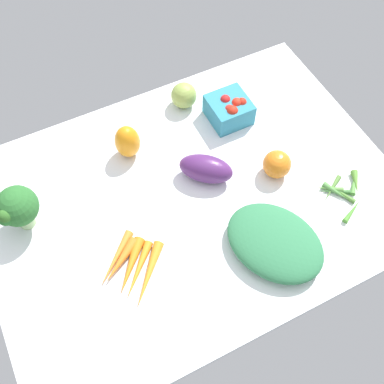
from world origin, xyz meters
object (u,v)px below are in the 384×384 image
(leafy_greens_clump, at_px, (275,242))
(okra_pile, at_px, (342,191))
(broccoli_head, at_px, (16,207))
(heirloom_tomato_orange, at_px, (277,164))
(carrot_bunch, at_px, (131,266))
(bell_pepper_orange, at_px, (127,142))
(berry_basket, at_px, (229,109))
(eggplant, at_px, (206,169))
(heirloom_tomato_green, at_px, (184,95))

(leafy_greens_clump, height_order, okra_pile, leafy_greens_clump)
(broccoli_head, xyz_separation_m, leafy_greens_clump, (-0.51, 0.32, -0.05))
(heirloom_tomato_orange, distance_m, carrot_bunch, 0.45)
(heirloom_tomato_orange, bearing_deg, broccoli_head, -12.80)
(bell_pepper_orange, height_order, leafy_greens_clump, bell_pepper_orange)
(okra_pile, bearing_deg, carrot_bunch, -4.87)
(bell_pepper_orange, relative_size, berry_basket, 0.93)
(heirloom_tomato_orange, xyz_separation_m, berry_basket, (0.02, -0.22, 0.00))
(heirloom_tomato_orange, relative_size, okra_pile, 0.56)
(leafy_greens_clump, bearing_deg, eggplant, -78.62)
(heirloom_tomato_green, xyz_separation_m, okra_pile, (-0.23, 0.45, -0.03))
(heirloom_tomato_orange, relative_size, broccoli_head, 0.55)
(bell_pepper_orange, height_order, heirloom_tomato_green, bell_pepper_orange)
(broccoli_head, height_order, eggplant, broccoli_head)
(bell_pepper_orange, distance_m, leafy_greens_clump, 0.46)
(heirloom_tomato_green, distance_m, carrot_bunch, 0.52)
(bell_pepper_orange, relative_size, carrot_bunch, 0.51)
(eggplant, distance_m, leafy_greens_clump, 0.26)
(heirloom_tomato_orange, height_order, heirloom_tomato_green, same)
(leafy_greens_clump, relative_size, berry_basket, 2.21)
(heirloom_tomato_orange, relative_size, leafy_greens_clump, 0.30)
(eggplant, relative_size, carrot_bunch, 0.71)
(heirloom_tomato_orange, height_order, eggplant, heirloom_tomato_orange)
(bell_pepper_orange, xyz_separation_m, berry_basket, (-0.30, 0.01, -0.01))
(bell_pepper_orange, bearing_deg, leafy_greens_clump, 115.85)
(carrot_bunch, bearing_deg, leafy_greens_clump, 162.50)
(eggplant, bearing_deg, leafy_greens_clump, 142.61)
(bell_pepper_orange, relative_size, heirloom_tomato_orange, 1.38)
(eggplant, distance_m, berry_basket, 0.21)
(eggplant, bearing_deg, okra_pile, -173.26)
(broccoli_head, height_order, carrot_bunch, broccoli_head)
(carrot_bunch, distance_m, leafy_greens_clump, 0.34)
(carrot_bunch, bearing_deg, bell_pepper_orange, -111.66)
(heirloom_tomato_green, bearing_deg, eggplant, 76.50)
(heirloom_tomato_orange, bearing_deg, eggplant, -22.34)
(heirloom_tomato_green, bearing_deg, heirloom_tomato_orange, 108.78)
(eggplant, distance_m, carrot_bunch, 0.31)
(eggplant, relative_size, okra_pile, 1.06)
(heirloom_tomato_green, relative_size, broccoli_head, 0.55)
(heirloom_tomato_green, xyz_separation_m, leafy_greens_clump, (0.01, 0.50, -0.01))
(berry_basket, bearing_deg, heirloom_tomato_orange, 95.07)
(eggplant, bearing_deg, broccoli_head, 32.17)
(broccoli_head, bearing_deg, heirloom_tomato_orange, 167.20)
(eggplant, xyz_separation_m, leafy_greens_clump, (-0.05, 0.25, -0.01))
(broccoli_head, height_order, berry_basket, broccoli_head)
(broccoli_head, distance_m, leafy_greens_clump, 0.61)
(bell_pepper_orange, height_order, eggplant, bell_pepper_orange)
(eggplant, bearing_deg, heirloom_tomato_orange, -161.11)
(bell_pepper_orange, relative_size, okra_pile, 0.77)
(leafy_greens_clump, height_order, berry_basket, berry_basket)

